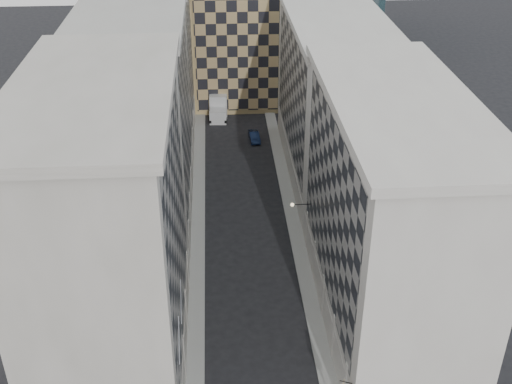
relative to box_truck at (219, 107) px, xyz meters
name	(u,v)px	position (x,y,z in m)	size (l,w,h in m)	color
sidewalk_west	(198,227)	(-2.79, -30.60, -1.42)	(1.50, 100.00, 0.15)	gray
sidewalk_east	(294,224)	(7.71, -30.60, -1.42)	(1.50, 100.00, 0.15)	gray
bldg_left_a	(111,238)	(-8.42, -49.60, 10.33)	(10.80, 22.80, 23.70)	#9C978C
bldg_left_b	(139,123)	(-8.42, -27.60, 9.83)	(10.80, 22.80, 22.70)	#9B9890
bldg_left_c	(154,59)	(-8.42, -5.60, 9.33)	(10.80, 22.80, 21.70)	#9C978C
bldg_right_a	(387,216)	(13.34, -45.60, 8.82)	(10.80, 26.80, 20.70)	#B7B0A7
bldg_right_b	(331,98)	(13.35, -18.60, 8.35)	(10.80, 28.80, 19.70)	#B7B0A7
tan_block	(245,39)	(4.46, 7.30, 7.94)	(16.80, 14.80, 18.80)	tan
flagpoles_left	(180,320)	(-3.44, -54.60, 6.50)	(0.10, 6.33, 2.33)	gray
bracket_lamp	(294,205)	(6.84, -36.60, 4.70)	(1.98, 0.36, 0.36)	black
box_truck	(219,107)	(0.00, 0.00, 0.00)	(2.87, 6.39, 3.44)	#BCBCBC
dark_car	(254,137)	(4.77, -8.99, -0.88)	(1.31, 3.74, 1.23)	#101D3D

